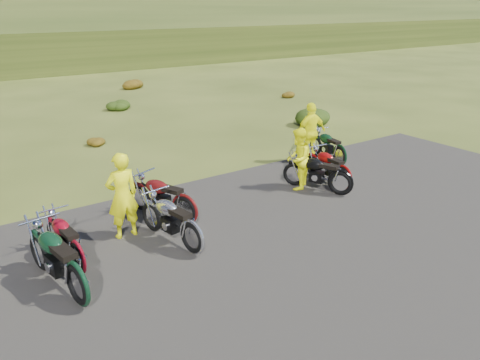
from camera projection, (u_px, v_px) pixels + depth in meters
ground at (256, 244)px, 9.95m from camera, size 300.00×300.00×0.00m
gravel_pad at (322, 288)px, 8.41m from camera, size 20.00×12.00×0.04m
shrub_4 at (94, 140)px, 16.73m from camera, size 0.77×0.77×0.45m
shrub_5 at (117, 104)px, 22.32m from camera, size 1.03×1.03×0.61m
shrub_6 at (131, 82)px, 27.91m from camera, size 1.30×1.30×0.77m
shrub_7 at (314, 113)px, 19.66m from camera, size 1.56×1.56×0.92m
shrub_8 at (286, 93)px, 25.37m from camera, size 0.77×0.77×0.45m
motorcycle_1 at (80, 274)px, 8.85m from camera, size 0.81×1.94×0.99m
motorcycle_2 at (81, 306)px, 7.91m from camera, size 1.13×2.39×1.20m
motorcycle_3 at (193, 255)px, 9.53m from camera, size 1.05×2.18×1.10m
motorcycle_4 at (186, 225)px, 10.80m from camera, size 1.45×2.19×1.09m
motorcycle_5 at (339, 196)px, 12.44m from camera, size 1.45×2.10×1.05m
motorcycle_6 at (342, 190)px, 12.85m from camera, size 0.73×1.93×1.00m
motorcycle_7 at (339, 166)px, 14.69m from camera, size 0.89×1.97×1.00m
person_middle at (122, 197)px, 9.92m from camera, size 0.71×0.47×1.90m
person_right_a at (298, 160)px, 12.61m from camera, size 1.03×1.01×1.68m
person_right_b at (311, 133)px, 14.82m from camera, size 1.14×0.54×1.89m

